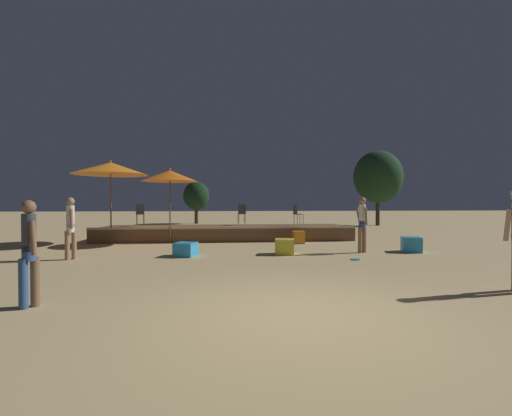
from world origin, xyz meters
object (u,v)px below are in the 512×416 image
(patio_umbrella_1, at_px, (111,169))
(frisbee_disc, at_px, (356,259))
(bistro_chair_2, at_px, (140,212))
(cube_seat_2, at_px, (411,244))
(cube_seat_1, at_px, (298,237))
(cube_seat_3, at_px, (285,247))
(background_tree_1, at_px, (196,196))
(bistro_chair_1, at_px, (297,212))
(person_0, at_px, (362,222))
(patio_umbrella_0, at_px, (170,176))
(cube_seat_0, at_px, (186,249))
(background_tree_0, at_px, (378,177))
(bistro_chair_0, at_px, (242,212))
(person_2, at_px, (29,250))
(person_1, at_px, (70,226))

(patio_umbrella_1, bearing_deg, frisbee_disc, -30.34)
(bistro_chair_2, bearing_deg, cube_seat_2, -45.72)
(cube_seat_1, distance_m, cube_seat_3, 2.93)
(background_tree_1, bearing_deg, bistro_chair_1, -64.62)
(person_0, distance_m, frisbee_disc, 1.80)
(patio_umbrella_0, relative_size, frisbee_disc, 11.39)
(cube_seat_3, relative_size, frisbee_disc, 2.61)
(patio_umbrella_0, distance_m, cube_seat_0, 4.25)
(bistro_chair_2, bearing_deg, background_tree_0, 8.99)
(cube_seat_1, relative_size, bistro_chair_1, 0.54)
(bistro_chair_0, xyz_separation_m, background_tree_0, (9.97, 7.21, 2.24))
(bistro_chair_1, xyz_separation_m, bistro_chair_2, (-7.08, 0.83, 0.00))
(person_2, relative_size, bistro_chair_2, 1.83)
(cube_seat_2, xyz_separation_m, cube_seat_3, (-4.21, -0.11, -0.00))
(cube_seat_1, xyz_separation_m, bistro_chair_2, (-6.73, 2.77, 0.93))
(cube_seat_1, height_order, bistro_chair_1, bistro_chair_1)
(cube_seat_0, distance_m, bistro_chair_1, 6.59)
(patio_umbrella_1, xyz_separation_m, person_2, (1.50, -8.51, -2.08))
(patio_umbrella_1, height_order, bistro_chair_0, patio_umbrella_1)
(bistro_chair_2, bearing_deg, frisbee_disc, -59.15)
(cube_seat_3, xyz_separation_m, bistro_chair_2, (-5.69, 5.51, 0.94))
(cube_seat_1, relative_size, cube_seat_2, 0.66)
(cube_seat_1, bearing_deg, bistro_chair_2, 157.63)
(patio_umbrella_0, height_order, frisbee_disc, patio_umbrella_0)
(bistro_chair_1, height_order, background_tree_0, background_tree_0)
(person_2, bearing_deg, frisbee_disc, -18.28)
(bistro_chair_0, relative_size, background_tree_0, 0.17)
(person_1, bearing_deg, cube_seat_2, -29.15)
(patio_umbrella_1, height_order, person_0, patio_umbrella_1)
(cube_seat_2, distance_m, person_1, 10.44)
(patio_umbrella_0, height_order, cube_seat_1, patio_umbrella_0)
(cube_seat_1, distance_m, background_tree_1, 14.33)
(cube_seat_2, xyz_separation_m, person_0, (-1.67, -0.02, 0.74))
(person_1, xyz_separation_m, bistro_chair_1, (7.58, 5.11, 0.21))
(person_1, relative_size, background_tree_0, 0.33)
(cube_seat_1, relative_size, cube_seat_3, 0.72)
(person_0, relative_size, bistro_chair_1, 1.98)
(bistro_chair_2, distance_m, background_tree_1, 10.69)
(cube_seat_2, xyz_separation_m, background_tree_0, (4.71, 12.55, 3.18))
(person_1, xyz_separation_m, frisbee_disc, (7.99, -0.81, -0.94))
(cube_seat_0, distance_m, background_tree_0, 17.78)
(patio_umbrella_0, height_order, cube_seat_2, patio_umbrella_0)
(cube_seat_2, bearing_deg, bistro_chair_0, 134.57)
(person_1, bearing_deg, patio_umbrella_1, 60.15)
(person_2, bearing_deg, person_0, -13.17)
(frisbee_disc, bearing_deg, bistro_chair_0, 113.06)
(cube_seat_0, distance_m, cube_seat_2, 7.24)
(bistro_chair_2, bearing_deg, person_2, -102.53)
(person_0, distance_m, bistro_chair_1, 4.74)
(bistro_chair_1, bearing_deg, person_0, 178.25)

